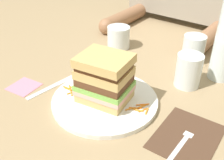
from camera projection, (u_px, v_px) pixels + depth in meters
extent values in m
plane|color=#9E8460|center=(109.00, 96.00, 0.71)|extent=(3.00, 3.00, 0.00)
cylinder|color=white|center=(105.00, 100.00, 0.68)|extent=(0.27, 0.27, 0.01)
cube|color=tan|center=(105.00, 95.00, 0.68)|extent=(0.13, 0.11, 0.02)
cube|color=#E0A393|center=(105.00, 90.00, 0.67)|extent=(0.14, 0.12, 0.01)
cube|color=#7AB74C|center=(105.00, 85.00, 0.66)|extent=(0.14, 0.12, 0.01)
cube|color=#56331E|center=(104.00, 80.00, 0.65)|extent=(0.13, 0.11, 0.02)
cube|color=tan|center=(104.00, 73.00, 0.64)|extent=(0.13, 0.11, 0.02)
cube|color=#56331E|center=(104.00, 66.00, 0.63)|extent=(0.12, 0.11, 0.01)
cube|color=tan|center=(104.00, 61.00, 0.62)|extent=(0.13, 0.11, 0.03)
cylinder|color=orange|center=(70.00, 93.00, 0.70)|extent=(0.01, 0.02, 0.00)
cylinder|color=orange|center=(72.00, 93.00, 0.70)|extent=(0.02, 0.02, 0.00)
cylinder|color=orange|center=(81.00, 89.00, 0.72)|extent=(0.01, 0.03, 0.00)
cylinder|color=orange|center=(68.00, 89.00, 0.71)|extent=(0.02, 0.01, 0.00)
cylinder|color=orange|center=(67.00, 88.00, 0.72)|extent=(0.02, 0.01, 0.00)
cylinder|color=orange|center=(74.00, 86.00, 0.73)|extent=(0.01, 0.03, 0.00)
cylinder|color=orange|center=(70.00, 88.00, 0.72)|extent=(0.02, 0.02, 0.00)
cylinder|color=orange|center=(139.00, 108.00, 0.65)|extent=(0.02, 0.03, 0.00)
cylinder|color=orange|center=(147.00, 111.00, 0.64)|extent=(0.01, 0.02, 0.00)
cylinder|color=orange|center=(130.00, 109.00, 0.64)|extent=(0.01, 0.02, 0.00)
cylinder|color=orange|center=(144.00, 105.00, 0.66)|extent=(0.01, 0.02, 0.00)
cylinder|color=orange|center=(139.00, 111.00, 0.64)|extent=(0.02, 0.01, 0.00)
cylinder|color=orange|center=(135.00, 108.00, 0.65)|extent=(0.03, 0.02, 0.00)
cylinder|color=orange|center=(143.00, 105.00, 0.66)|extent=(0.02, 0.03, 0.00)
cylinder|color=orange|center=(143.00, 110.00, 0.64)|extent=(0.01, 0.02, 0.00)
cube|color=#4C3323|center=(187.00, 137.00, 0.58)|extent=(0.13, 0.17, 0.00)
cube|color=silver|center=(176.00, 151.00, 0.54)|extent=(0.01, 0.11, 0.00)
cube|color=silver|center=(189.00, 133.00, 0.59)|extent=(0.02, 0.02, 0.00)
cylinder|color=silver|center=(198.00, 128.00, 0.60)|extent=(0.00, 0.04, 0.00)
cylinder|color=silver|center=(195.00, 127.00, 0.60)|extent=(0.00, 0.04, 0.00)
cylinder|color=silver|center=(193.00, 126.00, 0.61)|extent=(0.00, 0.04, 0.00)
cylinder|color=silver|center=(190.00, 125.00, 0.61)|extent=(0.00, 0.04, 0.00)
cube|color=silver|center=(42.00, 91.00, 0.73)|extent=(0.02, 0.10, 0.00)
cube|color=silver|center=(71.00, 77.00, 0.79)|extent=(0.03, 0.11, 0.00)
cylinder|color=white|center=(188.00, 70.00, 0.73)|extent=(0.07, 0.07, 0.09)
cylinder|color=#E55638|center=(188.00, 73.00, 0.74)|extent=(0.06, 0.06, 0.08)
cylinder|color=silver|center=(193.00, 49.00, 0.85)|extent=(0.07, 0.07, 0.09)
cylinder|color=silver|center=(119.00, 37.00, 0.94)|extent=(0.08, 0.08, 0.08)
cube|color=pink|center=(24.00, 86.00, 0.75)|extent=(0.08, 0.08, 0.00)
cylinder|color=#936647|center=(124.00, 18.00, 1.13)|extent=(0.06, 0.24, 0.06)
cylinder|color=#936647|center=(207.00, 39.00, 0.95)|extent=(0.06, 0.24, 0.06)
sphere|color=#936647|center=(107.00, 26.00, 1.05)|extent=(0.06, 0.06, 0.06)
sphere|color=#936647|center=(193.00, 51.00, 0.87)|extent=(0.06, 0.06, 0.06)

